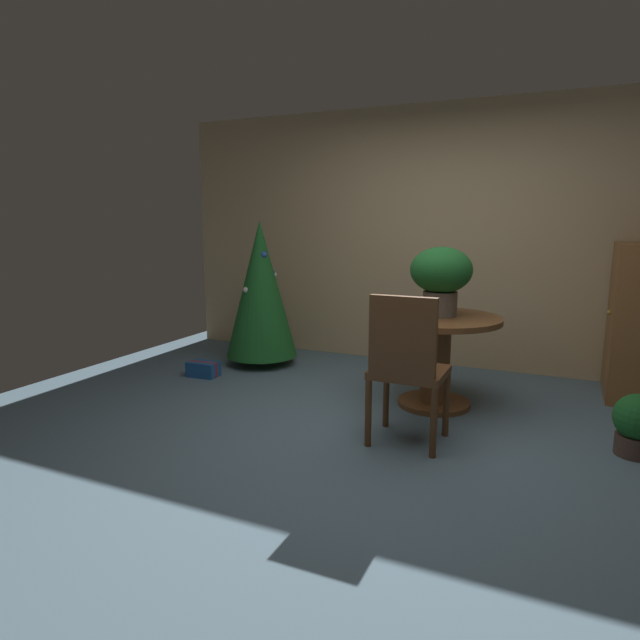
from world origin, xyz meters
The scene contains 8 objects.
ground_plane centered at (0.00, 0.00, 0.00)m, with size 6.60×6.60×0.00m, color slate.
back_wall_panel centered at (0.00, 2.20, 1.30)m, with size 6.00×0.10×2.60m, color tan.
round_dining_table centered at (0.17, 0.86, 0.48)m, with size 1.00×1.00×0.73m.
flower_vase centered at (0.18, 0.89, 1.06)m, with size 0.48×0.48×0.54m.
wooden_chair_near centered at (0.17, -0.01, 0.57)m, with size 0.47×0.43×1.01m.
holiday_tree centered at (-1.75, 1.39, 0.78)m, with size 0.73×0.73×1.47m.
gift_box_blue centered at (-2.03, 0.76, 0.07)m, with size 0.30×0.19×0.14m.
potted_plant centered at (1.55, 0.45, 0.21)m, with size 0.30×0.30×0.40m.
Camera 1 is at (1.07, -3.33, 1.47)m, focal length 30.45 mm.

